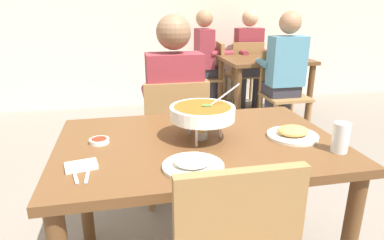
{
  "coord_description": "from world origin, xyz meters",
  "views": [
    {
      "loc": [
        -0.33,
        -1.42,
        1.36
      ],
      "look_at": [
        0.0,
        0.15,
        0.81
      ],
      "focal_mm": 31.44,
      "sensor_mm": 36.0,
      "label": 1
    }
  ],
  "objects": [
    {
      "name": "dining_table_main",
      "position": [
        0.0,
        0.0,
        0.65
      ],
      "size": [
        1.3,
        0.86,
        0.76
      ],
      "color": "brown",
      "rests_on": "ground_plane"
    },
    {
      "name": "fork_utensil",
      "position": [
        -0.53,
        -0.23,
        0.76
      ],
      "size": [
        0.05,
        0.17,
        0.01
      ],
      "primitive_type": "cube",
      "rotation": [
        0.0,
        0.0,
        0.23
      ],
      "color": "silver",
      "rests_on": "dining_table_main"
    },
    {
      "name": "chair_bg_right",
      "position": [
        1.32,
        2.91,
        0.51
      ],
      "size": [
        0.47,
        0.47,
        0.9
      ],
      "color": "olive",
      "rests_on": "ground_plane"
    },
    {
      "name": "rice_plate",
      "position": [
        -0.08,
        -0.27,
        0.78
      ],
      "size": [
        0.24,
        0.24,
        0.06
      ],
      "color": "white",
      "rests_on": "dining_table_main"
    },
    {
      "name": "patron_bg_middle",
      "position": [
        0.78,
        2.93,
        0.75
      ],
      "size": [
        0.45,
        0.4,
        1.31
      ],
      "color": "#2D2D38",
      "rests_on": "ground_plane"
    },
    {
      "name": "chair_bg_left",
      "position": [
        1.35,
        1.87,
        0.51
      ],
      "size": [
        0.44,
        0.44,
        0.9
      ],
      "color": "olive",
      "rests_on": "ground_plane"
    },
    {
      "name": "appetizer_plate",
      "position": [
        0.45,
        -0.05,
        0.78
      ],
      "size": [
        0.24,
        0.24,
        0.06
      ],
      "color": "white",
      "rests_on": "dining_table_main"
    },
    {
      "name": "dining_table_far",
      "position": [
        1.35,
        2.36,
        0.62
      ],
      "size": [
        1.0,
        0.8,
        0.76
      ],
      "color": "brown",
      "rests_on": "ground_plane"
    },
    {
      "name": "patron_bg_left",
      "position": [
        1.31,
        1.77,
        0.75
      ],
      "size": [
        0.4,
        0.45,
        1.31
      ],
      "color": "#2D2D38",
      "rests_on": "ground_plane"
    },
    {
      "name": "chair_bg_middle",
      "position": [
        0.84,
        2.89,
        0.51
      ],
      "size": [
        0.48,
        0.48,
        0.9
      ],
      "color": "olive",
      "rests_on": "ground_plane"
    },
    {
      "name": "chair_diner_main",
      "position": [
        -0.0,
        0.72,
        0.51
      ],
      "size": [
        0.44,
        0.44,
        0.9
      ],
      "color": "olive",
      "rests_on": "ground_plane"
    },
    {
      "name": "spoon_utensil",
      "position": [
        -0.48,
        -0.23,
        0.76
      ],
      "size": [
        0.01,
        0.17,
        0.01
      ],
      "primitive_type": "cube",
      "rotation": [
        0.0,
        0.0,
        -0.02
      ],
      "color": "silver",
      "rests_on": "dining_table_main"
    },
    {
      "name": "napkin_folded",
      "position": [
        -0.51,
        -0.18,
        0.77
      ],
      "size": [
        0.13,
        0.1,
        0.02
      ],
      "primitive_type": "cube",
      "rotation": [
        0.0,
        0.0,
        0.19
      ],
      "color": "white",
      "rests_on": "dining_table_main"
    },
    {
      "name": "patron_bg_right",
      "position": [
        1.38,
        2.94,
        0.75
      ],
      "size": [
        0.4,
        0.45,
        1.31
      ],
      "color": "#2D2D38",
      "rests_on": "ground_plane"
    },
    {
      "name": "sauce_dish",
      "position": [
        -0.45,
        0.06,
        0.77
      ],
      "size": [
        0.09,
        0.09,
        0.02
      ],
      "color": "white",
      "rests_on": "dining_table_main"
    },
    {
      "name": "diner_main",
      "position": [
        0.0,
        0.75,
        0.75
      ],
      "size": [
        0.4,
        0.45,
        1.31
      ],
      "color": "#2D2D38",
      "rests_on": "ground_plane"
    },
    {
      "name": "drink_glass",
      "position": [
        0.56,
        -0.25,
        0.82
      ],
      "size": [
        0.07,
        0.07,
        0.13
      ],
      "color": "silver",
      "rests_on": "dining_table_main"
    },
    {
      "name": "curry_bowl",
      "position": [
        0.02,
        0.01,
        0.89
      ],
      "size": [
        0.33,
        0.3,
        0.26
      ],
      "color": "silver",
      "rests_on": "dining_table_main"
    }
  ]
}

